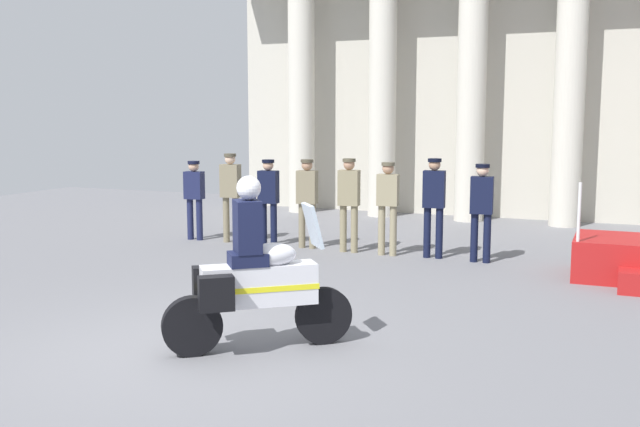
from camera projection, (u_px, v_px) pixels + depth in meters
name	position (u px, v px, depth m)	size (l,w,h in m)	color
ground_plane	(191.00, 351.00, 7.84)	(28.17, 28.17, 0.00)	slate
colonnade_backdrop	(477.00, 63.00, 17.68)	(12.86, 1.54, 7.36)	beige
officer_in_row_0	(194.00, 193.00, 14.82)	(0.40, 0.25, 1.62)	#191E42
officer_in_row_1	(231.00, 190.00, 14.48)	(0.40, 0.25, 1.79)	#7A7056
officer_in_row_2	(268.00, 195.00, 14.17)	(0.40, 0.25, 1.69)	black
officer_in_row_3	(307.00, 196.00, 13.86)	(0.40, 0.25, 1.71)	#7A7056
officer_in_row_4	(349.00, 197.00, 13.44)	(0.40, 0.25, 1.75)	#847A5B
officer_in_row_5	(388.00, 201.00, 13.12)	(0.40, 0.25, 1.70)	gray
officer_in_row_6	(434.00, 200.00, 12.87)	(0.40, 0.25, 1.78)	black
officer_in_row_7	(482.00, 205.00, 12.49)	(0.40, 0.25, 1.71)	black
motorcycle_with_rider	(253.00, 278.00, 7.78)	(1.70, 1.40, 1.90)	black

